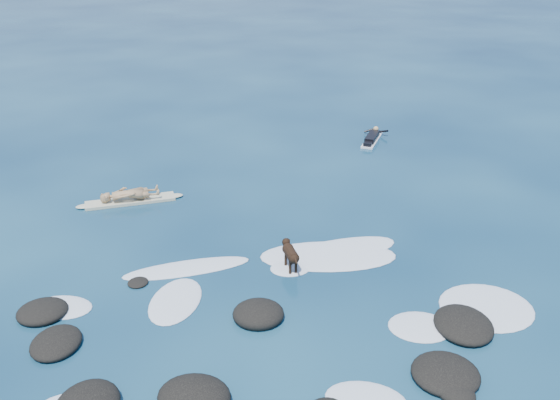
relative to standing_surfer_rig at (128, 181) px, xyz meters
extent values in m
plane|color=#0A2642|center=(3.38, -6.45, -0.80)|extent=(160.00, 160.00, 0.00)
ellipsoid|color=black|center=(3.59, -7.22, -0.67)|extent=(1.38, 1.33, 0.50)
ellipsoid|color=black|center=(-1.56, -6.38, -0.70)|extent=(1.52, 1.47, 0.38)
ellipsoid|color=black|center=(2.04, -9.89, -0.66)|extent=(1.79, 1.65, 0.57)
ellipsoid|color=black|center=(7.23, -9.85, -0.70)|extent=(1.77, 1.78, 0.40)
ellipsoid|color=black|center=(8.36, -8.48, -0.72)|extent=(1.18, 1.26, 0.32)
ellipsoid|color=black|center=(0.62, -5.26, -0.76)|extent=(0.73, 0.75, 0.14)
ellipsoid|color=black|center=(8.29, -8.26, -0.70)|extent=(1.51, 1.74, 0.41)
ellipsoid|color=black|center=(-1.01, -7.67, -0.71)|extent=(1.33, 1.50, 0.36)
ellipsoid|color=black|center=(7.23, -10.36, -0.72)|extent=(1.06, 1.14, 0.30)
ellipsoid|color=white|center=(1.89, -4.65, -0.79)|extent=(3.60, 1.40, 0.12)
ellipsoid|color=white|center=(5.86, -4.51, -0.79)|extent=(4.04, 2.15, 0.12)
ellipsoid|color=white|center=(-1.18, -6.13, -0.79)|extent=(1.80, 1.44, 0.12)
ellipsoid|color=white|center=(1.60, -6.22, -0.79)|extent=(1.77, 2.41, 0.12)
ellipsoid|color=white|center=(6.09, -4.29, -0.79)|extent=(4.10, 2.23, 0.12)
ellipsoid|color=white|center=(9.19, -7.53, -0.79)|extent=(2.52, 2.38, 0.12)
ellipsoid|color=white|center=(7.30, -8.09, -0.79)|extent=(1.70, 1.51, 0.12)
ellipsoid|color=white|center=(4.69, -5.03, -0.79)|extent=(1.10, 0.90, 0.12)
cube|color=beige|center=(0.00, 0.00, -0.74)|extent=(3.02, 1.07, 0.10)
ellipsoid|color=beige|center=(1.46, 0.23, -0.74)|extent=(0.64, 0.43, 0.11)
ellipsoid|color=beige|center=(-1.46, -0.23, -0.74)|extent=(0.64, 0.43, 0.11)
imported|color=tan|center=(0.00, 0.00, 0.27)|extent=(0.56, 0.76, 1.92)
cube|color=white|center=(9.76, 5.05, -0.75)|extent=(1.45, 2.18, 0.08)
ellipsoid|color=white|center=(10.26, 6.03, -0.75)|extent=(0.45, 0.55, 0.08)
cube|color=black|center=(9.76, 5.05, -0.60)|extent=(0.97, 1.38, 0.22)
sphere|color=tan|center=(10.11, 5.74, -0.48)|extent=(0.31, 0.31, 0.23)
cylinder|color=black|center=(9.93, 6.00, -0.61)|extent=(0.56, 0.13, 0.25)
cylinder|color=black|center=(10.43, 5.75, -0.61)|extent=(0.42, 0.48, 0.25)
cube|color=black|center=(9.42, 4.38, -0.64)|extent=(0.55, 0.64, 0.14)
cylinder|color=black|center=(4.69, -5.13, -0.27)|extent=(0.39, 0.66, 0.30)
sphere|color=black|center=(4.65, -4.85, -0.27)|extent=(0.36, 0.36, 0.32)
sphere|color=black|center=(4.73, -5.41, -0.27)|extent=(0.32, 0.32, 0.29)
sphere|color=black|center=(4.62, -4.67, -0.16)|extent=(0.26, 0.26, 0.23)
cone|color=black|center=(4.60, -4.54, -0.18)|extent=(0.14, 0.15, 0.12)
cone|color=black|center=(4.57, -4.69, -0.07)|extent=(0.11, 0.09, 0.11)
cone|color=black|center=(4.68, -4.68, -0.07)|extent=(0.11, 0.09, 0.11)
cylinder|color=black|center=(4.58, -4.93, -0.59)|extent=(0.09, 0.09, 0.41)
cylinder|color=black|center=(4.74, -4.91, -0.59)|extent=(0.09, 0.09, 0.41)
cylinder|color=black|center=(4.64, -5.36, -0.59)|extent=(0.09, 0.09, 0.41)
cylinder|color=black|center=(4.80, -5.33, -0.59)|extent=(0.09, 0.09, 0.41)
cylinder|color=black|center=(4.75, -5.55, -0.22)|extent=(0.09, 0.30, 0.18)
camera|label=1|loc=(2.43, -19.60, 7.94)|focal=40.00mm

